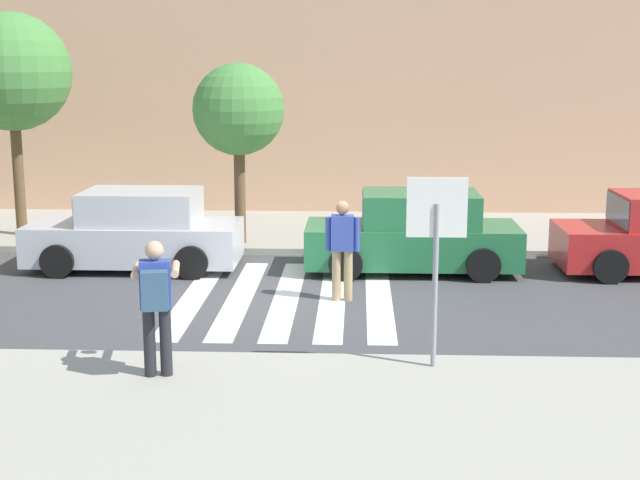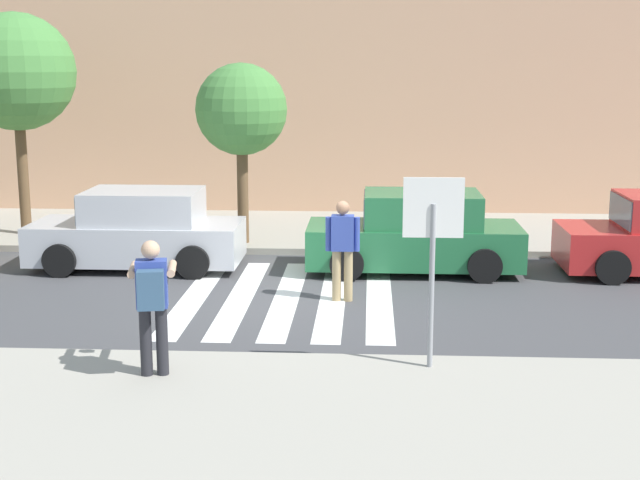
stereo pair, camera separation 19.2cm
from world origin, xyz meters
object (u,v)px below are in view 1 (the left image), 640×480
object	(u,v)px
photographer_with_backpack	(156,297)
parked_car_silver	(137,232)
street_tree_west	(12,73)
pedestrian_crossing	(342,245)
parked_car_green	(414,234)
street_tree_center	(238,111)
stop_sign	(436,230)

from	to	relation	value
photographer_with_backpack	parked_car_silver	size ratio (longest dim) A/B	0.42
street_tree_west	pedestrian_crossing	bearing A→B (deg)	-33.55
parked_car_green	street_tree_center	xyz separation A→B (m)	(-3.64, 1.92, 2.26)
parked_car_green	street_tree_west	distance (m)	9.62
photographer_with_backpack	street_tree_center	xyz separation A→B (m)	(-0.06, 8.39, 1.82)
stop_sign	photographer_with_backpack	size ratio (longest dim) A/B	1.43
street_tree_center	parked_car_green	bearing A→B (deg)	-27.86
pedestrian_crossing	parked_car_green	xyz separation A→B (m)	(1.35, 2.27, -0.25)
street_tree_west	street_tree_center	bearing A→B (deg)	-7.91
pedestrian_crossing	street_tree_west	size ratio (longest dim) A/B	0.35
photographer_with_backpack	street_tree_center	world-z (taller)	street_tree_center
street_tree_center	pedestrian_crossing	bearing A→B (deg)	-61.38
photographer_with_backpack	parked_car_green	distance (m)	7.40
parked_car_silver	street_tree_center	distance (m)	3.47
stop_sign	street_tree_center	bearing A→B (deg)	114.21
street_tree_west	parked_car_green	bearing A→B (deg)	-16.76
stop_sign	street_tree_center	xyz separation A→B (m)	(-3.53, 7.86, 1.06)
photographer_with_backpack	street_tree_west	distance (m)	10.78
stop_sign	photographer_with_backpack	distance (m)	3.59
photographer_with_backpack	pedestrian_crossing	world-z (taller)	photographer_with_backpack
stop_sign	photographer_with_backpack	world-z (taller)	stop_sign
stop_sign	pedestrian_crossing	size ratio (longest dim) A/B	1.43
parked_car_green	street_tree_west	size ratio (longest dim) A/B	0.83
parked_car_silver	parked_car_green	size ratio (longest dim) A/B	1.00
street_tree_center	street_tree_west	bearing A→B (deg)	172.09
parked_car_green	street_tree_center	distance (m)	4.69
parked_car_silver	street_tree_west	world-z (taller)	street_tree_west
stop_sign	pedestrian_crossing	world-z (taller)	stop_sign
stop_sign	street_tree_west	xyz separation A→B (m)	(-8.63, 8.56, 1.84)
pedestrian_crossing	street_tree_west	distance (m)	9.29
photographer_with_backpack	parked_car_green	bearing A→B (deg)	61.06
pedestrian_crossing	street_tree_west	world-z (taller)	street_tree_west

